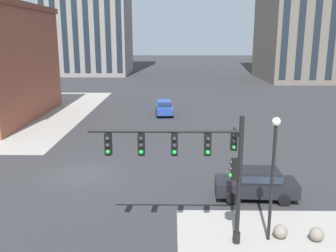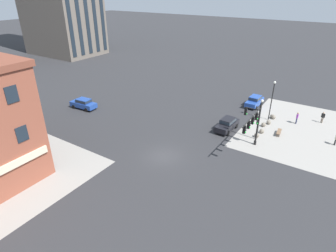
{
  "view_description": "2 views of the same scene",
  "coord_description": "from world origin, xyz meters",
  "px_view_note": "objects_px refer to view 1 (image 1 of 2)",
  "views": [
    {
      "loc": [
        5.78,
        -22.49,
        8.7
      ],
      "look_at": [
        5.41,
        5.37,
        1.97
      ],
      "focal_mm": 39.51,
      "sensor_mm": 36.0,
      "label": 1
    },
    {
      "loc": [
        -23.18,
        -15.72,
        17.92
      ],
      "look_at": [
        0.48,
        -0.24,
        3.83
      ],
      "focal_mm": 30.12,
      "sensor_mm": 36.0,
      "label": 2
    }
  ],
  "objects_px": {
    "bollard_sphere_curb_b": "(317,234)",
    "street_lamp_corner_near": "(273,165)",
    "traffic_signal_main": "(200,160)",
    "car_main_southbound_far": "(164,107)",
    "bollard_sphere_curb_a": "(280,232)",
    "car_main_northbound_near": "(257,183)"
  },
  "relations": [
    {
      "from": "traffic_signal_main",
      "to": "street_lamp_corner_near",
      "type": "height_order",
      "value": "traffic_signal_main"
    },
    {
      "from": "car_main_northbound_near",
      "to": "car_main_southbound_far",
      "type": "height_order",
      "value": "same"
    },
    {
      "from": "bollard_sphere_curb_b",
      "to": "street_lamp_corner_near",
      "type": "bearing_deg",
      "value": 177.53
    },
    {
      "from": "car_main_northbound_near",
      "to": "street_lamp_corner_near",
      "type": "bearing_deg",
      "value": -95.48
    },
    {
      "from": "street_lamp_corner_near",
      "to": "car_main_northbound_near",
      "type": "height_order",
      "value": "street_lamp_corner_near"
    },
    {
      "from": "car_main_southbound_far",
      "to": "street_lamp_corner_near",
      "type": "bearing_deg",
      "value": -78.96
    },
    {
      "from": "traffic_signal_main",
      "to": "car_main_northbound_near",
      "type": "xyz_separation_m",
      "value": [
        3.49,
        4.39,
        -2.81
      ]
    },
    {
      "from": "bollard_sphere_curb_b",
      "to": "car_main_northbound_near",
      "type": "distance_m",
      "value": 4.7
    },
    {
      "from": "bollard_sphere_curb_a",
      "to": "car_main_northbound_near",
      "type": "distance_m",
      "value": 4.19
    },
    {
      "from": "car_main_southbound_far",
      "to": "traffic_signal_main",
      "type": "bearing_deg",
      "value": -85.46
    },
    {
      "from": "bollard_sphere_curb_a",
      "to": "street_lamp_corner_near",
      "type": "xyz_separation_m",
      "value": [
        -0.56,
        -0.12,
        3.14
      ]
    },
    {
      "from": "traffic_signal_main",
      "to": "car_main_southbound_far",
      "type": "height_order",
      "value": "traffic_signal_main"
    },
    {
      "from": "traffic_signal_main",
      "to": "bollard_sphere_curb_b",
      "type": "bearing_deg",
      "value": 0.35
    },
    {
      "from": "car_main_northbound_near",
      "to": "car_main_southbound_far",
      "type": "relative_size",
      "value": 0.99
    },
    {
      "from": "traffic_signal_main",
      "to": "street_lamp_corner_near",
      "type": "xyz_separation_m",
      "value": [
        3.08,
        0.12,
        -0.28
      ]
    },
    {
      "from": "street_lamp_corner_near",
      "to": "car_main_southbound_far",
      "type": "distance_m",
      "value": 27.32
    },
    {
      "from": "car_main_southbound_far",
      "to": "bollard_sphere_curb_b",
      "type": "bearing_deg",
      "value": -74.79
    },
    {
      "from": "car_main_northbound_near",
      "to": "traffic_signal_main",
      "type": "bearing_deg",
      "value": -128.46
    },
    {
      "from": "traffic_signal_main",
      "to": "car_main_northbound_near",
      "type": "bearing_deg",
      "value": 51.54
    },
    {
      "from": "bollard_sphere_curb_a",
      "to": "street_lamp_corner_near",
      "type": "relative_size",
      "value": 0.11
    },
    {
      "from": "bollard_sphere_curb_b",
      "to": "street_lamp_corner_near",
      "type": "xyz_separation_m",
      "value": [
        -2.08,
        0.09,
        3.14
      ]
    },
    {
      "from": "traffic_signal_main",
      "to": "car_main_northbound_near",
      "type": "relative_size",
      "value": 1.42
    }
  ]
}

